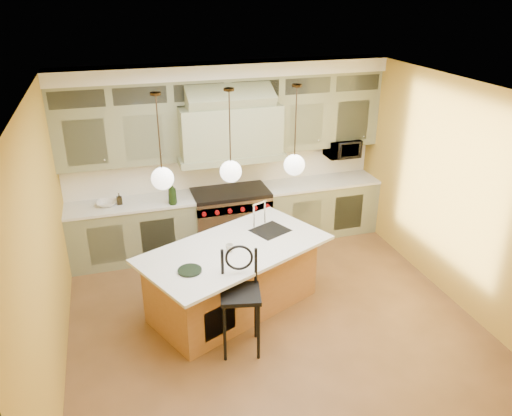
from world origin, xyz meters
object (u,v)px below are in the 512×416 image
object	(u,v)px
counter_stool	(240,294)
kitchen_island	(234,276)
range	(231,218)
microwave	(342,148)

from	to	relation	value
counter_stool	kitchen_island	bearing A→B (deg)	93.54
range	counter_stool	world-z (taller)	counter_stool
counter_stool	microwave	size ratio (longest dim) A/B	2.36
kitchen_island	counter_stool	xyz separation A→B (m)	(-0.12, -0.79, 0.26)
counter_stool	microwave	distance (m)	3.65
kitchen_island	range	bearing A→B (deg)	52.33
kitchen_island	counter_stool	size ratio (longest dim) A/B	2.08
kitchen_island	counter_stool	distance (m)	0.84
counter_stool	microwave	bearing A→B (deg)	58.70
range	microwave	distance (m)	2.18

